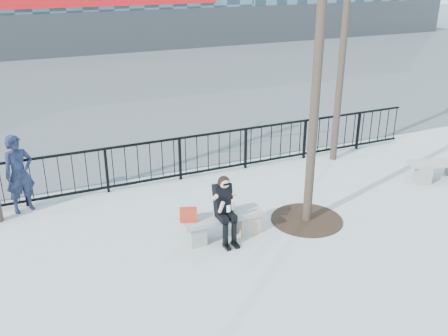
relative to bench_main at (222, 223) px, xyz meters
name	(u,v)px	position (x,y,z in m)	size (l,w,h in m)	color
ground	(222,237)	(0.00, 0.00, -0.30)	(120.00, 120.00, 0.00)	#A2A29D
street_surface	(87,82)	(0.00, 15.00, -0.30)	(60.00, 23.00, 0.01)	#474747
railing	(172,160)	(0.00, 3.00, 0.25)	(14.00, 0.06, 1.10)	black
tree_grate	(307,220)	(1.90, -0.10, -0.29)	(1.50, 1.50, 0.02)	black
bench_main	(222,223)	(0.00, 0.00, 0.00)	(1.65, 0.46, 0.49)	slate
bench_second	(440,168)	(6.09, 0.40, -0.01)	(1.59, 0.44, 0.47)	slate
seated_woman	(225,210)	(0.00, -0.16, 0.37)	(0.50, 0.64, 1.34)	black
handbag	(188,215)	(-0.68, 0.02, 0.32)	(0.32, 0.15, 0.27)	#B12815
shopping_bag	(250,225)	(0.55, -0.12, -0.11)	(0.41, 0.15, 0.39)	#C5AC8B
standing_man	(19,174)	(-3.47, 2.80, 0.56)	(0.63, 0.41, 1.72)	black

